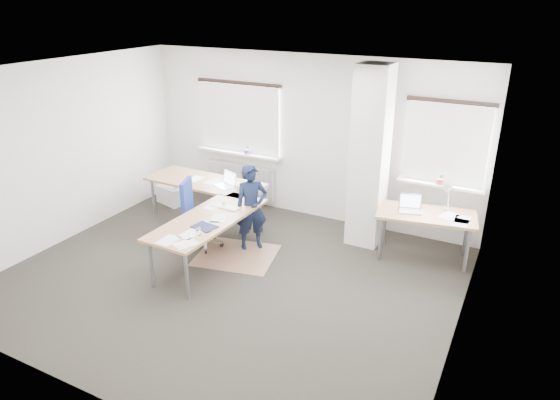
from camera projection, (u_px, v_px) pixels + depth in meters
The scene contains 8 objects.
ground at pixel (230, 277), 6.98m from camera, with size 6.00×6.00×0.00m, color #2A2722.
room_shell at pixel (255, 151), 6.61m from camera, with size 6.04×5.04×2.82m.
floor_mat at pixel (236, 255), 7.57m from camera, with size 1.16×0.98×0.01m, color #996F53.
white_crate at pixel (173, 194), 9.43m from camera, with size 0.55×0.39×0.33m, color white.
desk_main at pixel (209, 200), 7.79m from camera, with size 2.40×2.67×0.96m.
desk_side at pixel (426, 216), 7.24m from camera, with size 1.50×0.93×1.22m.
task_chair at pixel (201, 228), 7.74m from camera, with size 0.63×0.61×1.09m.
person at pixel (251, 208), 7.56m from camera, with size 0.49×0.32×1.35m, color black.
Camera 1 is at (3.39, -5.04, 3.66)m, focal length 32.00 mm.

